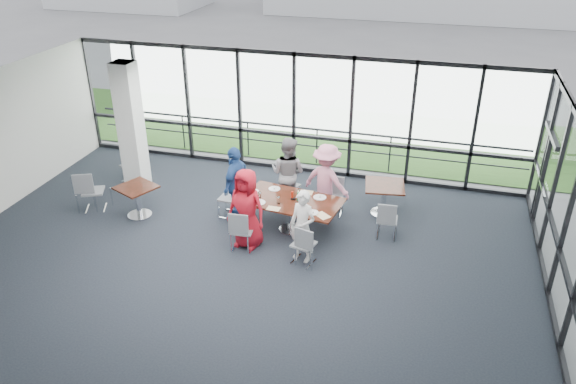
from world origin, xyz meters
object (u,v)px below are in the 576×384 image
(chair_main_fl, at_px, (288,186))
(chair_main_nl, at_px, (243,230))
(diner_near_left, at_px, (247,208))
(chair_spare_la, at_px, (93,191))
(diner_far_right, at_px, (326,181))
(chair_main_nr, at_px, (304,244))
(side_table_right, at_px, (385,189))
(structural_column, at_px, (131,127))
(diner_near_right, at_px, (303,226))
(chair_spare_lb, at_px, (131,165))
(chair_main_end, at_px, (230,198))
(main_table, at_px, (292,205))
(chair_spare_r, at_px, (387,220))
(diner_far_left, at_px, (288,173))
(chair_main_fr, at_px, (334,197))
(diner_end, at_px, (236,183))
(side_table_left, at_px, (137,192))

(chair_main_fl, bearing_deg, chair_main_nl, 97.18)
(diner_near_left, height_order, chair_spare_la, diner_near_left)
(diner_far_right, height_order, chair_main_nr, diner_far_right)
(side_table_right, bearing_deg, structural_column, -178.02)
(diner_near_left, xyz_separation_m, chair_main_nl, (-0.04, -0.17, -0.43))
(diner_near_right, bearing_deg, chair_spare_lb, 175.08)
(chair_main_end, xyz_separation_m, chair_spare_lb, (-3.10, 0.99, -0.01))
(diner_near_left, height_order, diner_far_right, diner_far_right)
(main_table, distance_m, chair_main_fl, 1.22)
(side_table_right, distance_m, diner_near_right, 2.69)
(chair_main_end, xyz_separation_m, chair_spare_r, (3.58, 0.04, -0.04))
(diner_far_left, relative_size, chair_spare_la, 1.83)
(chair_main_nr, bearing_deg, chair_main_fl, 128.09)
(main_table, relative_size, chair_spare_la, 2.36)
(chair_main_nl, distance_m, chair_main_fr, 2.48)
(chair_spare_la, bearing_deg, chair_main_fr, -10.26)
(diner_end, distance_m, chair_main_fr, 2.27)
(side_table_right, relative_size, diner_near_right, 0.65)
(diner_near_left, xyz_separation_m, chair_spare_r, (2.79, 1.10, -0.44))
(main_table, bearing_deg, chair_spare_lb, 173.81)
(diner_end, bearing_deg, chair_main_nl, 32.77)
(diner_near_right, bearing_deg, chair_main_end, 166.83)
(structural_column, xyz_separation_m, chair_main_fl, (3.98, 0.06, -1.12))
(chair_spare_la, height_order, chair_spare_r, chair_spare_la)
(side_table_left, bearing_deg, chair_main_end, 15.55)
(diner_near_right, bearing_deg, chair_main_nr, -45.84)
(chair_main_nl, distance_m, chair_spare_r, 3.11)
(main_table, height_order, side_table_left, same)
(side_table_left, height_order, side_table_right, same)
(structural_column, bearing_deg, diner_far_right, -2.33)
(chair_main_nl, bearing_deg, diner_end, 111.14)
(side_table_left, xyz_separation_m, diner_far_right, (4.15, 1.21, 0.26))
(structural_column, distance_m, side_table_left, 1.90)
(chair_main_fr, bearing_deg, chair_spare_la, 13.21)
(main_table, height_order, chair_spare_lb, chair_spare_lb)
(chair_spare_la, relative_size, chair_spare_lb, 1.05)
(side_table_right, bearing_deg, chair_spare_r, -78.76)
(chair_spare_lb, bearing_deg, chair_spare_la, 109.70)
(chair_main_fl, bearing_deg, side_table_left, 42.13)
(diner_far_right, relative_size, diner_end, 1.00)
(main_table, distance_m, side_table_left, 3.59)
(main_table, relative_size, diner_far_right, 1.30)
(chair_spare_lb, height_order, chair_spare_r, chair_spare_lb)
(structural_column, xyz_separation_m, side_table_right, (6.24, 0.22, -0.96))
(diner_end, distance_m, chair_main_nl, 1.39)
(chair_main_fr, relative_size, chair_spare_la, 0.88)
(chair_main_nr, xyz_separation_m, chair_spare_lb, (-5.19, 2.38, 0.03))
(structural_column, relative_size, diner_near_right, 2.08)
(chair_main_nl, bearing_deg, chair_spare_la, 166.38)
(chair_main_fr, height_order, chair_spare_la, chair_spare_la)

